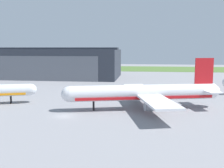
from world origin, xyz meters
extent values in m
plane|color=gray|center=(0.00, 0.00, 0.00)|extent=(440.00, 440.00, 0.00)
cube|color=#4C6D31|center=(0.00, 157.85, 0.04)|extent=(440.00, 56.00, 0.08)
cube|color=#2D333D|center=(-30.33, 86.31, 8.16)|extent=(70.79, 36.63, 16.32)
cube|color=slate|center=(-30.33, 67.85, 6.53)|extent=(53.80, 0.30, 13.05)
cube|color=#2D333D|center=(-30.33, 86.31, 16.92)|extent=(70.79, 8.79, 1.20)
sphere|color=silver|center=(-15.42, 15.04, 4.18)|extent=(3.50, 3.50, 3.50)
cylinder|color=black|center=(-21.27, 13.09, 1.18)|extent=(0.56, 0.56, 2.35)
cylinder|color=silver|center=(19.80, 10.54, 4.76)|extent=(41.49, 14.47, 4.34)
sphere|color=silver|center=(-0.41, 5.41, 4.76)|extent=(4.16, 4.16, 4.16)
sphere|color=silver|center=(40.01, 15.67, 4.76)|extent=(3.38, 3.38, 3.38)
cube|color=red|center=(19.80, 10.54, 3.56)|extent=(38.26, 13.69, 0.76)
cube|color=red|center=(36.78, 14.85, 10.61)|extent=(5.35, 1.72, 7.37)
cube|color=silver|center=(36.79, 18.19, 5.19)|extent=(5.13, 6.81, 0.28)
cube|color=silver|center=(38.38, 11.92, 5.19)|extent=(5.13, 6.81, 0.28)
cube|color=silver|center=(18.11, 20.58, 4.21)|extent=(10.88, 19.00, 0.56)
cube|color=silver|center=(23.11, 0.91, 4.21)|extent=(10.88, 19.00, 0.56)
cylinder|color=gray|center=(17.69, 18.99, 2.72)|extent=(4.58, 3.33, 2.39)
cylinder|color=gray|center=(21.98, 2.10, 2.72)|extent=(4.58, 3.33, 2.39)
cylinder|color=black|center=(6.06, 7.05, 1.29)|extent=(0.56, 0.56, 2.59)
cylinder|color=black|center=(20.86, 13.16, 1.29)|extent=(0.56, 0.56, 2.59)
cylinder|color=black|center=(21.98, 8.74, 1.29)|extent=(0.56, 0.56, 2.59)
camera|label=1|loc=(19.54, -61.56, 16.99)|focal=41.52mm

